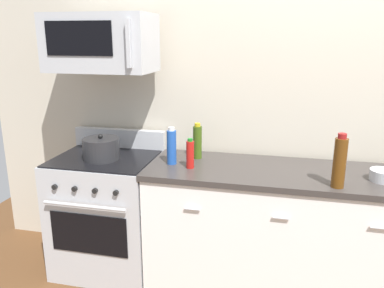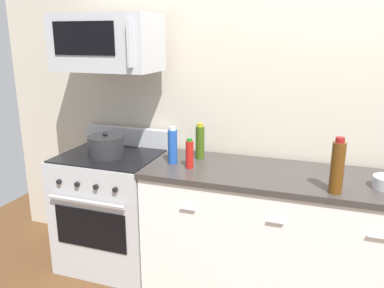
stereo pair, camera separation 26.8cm
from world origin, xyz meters
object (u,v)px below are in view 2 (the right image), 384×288
Objects in this scene: bottle_olive_oil at (200,142)px; bottle_soda_blue at (173,146)px; microwave at (107,43)px; bottle_hot_sauce_red at (190,154)px; bottle_wine_amber at (337,167)px; range_oven at (113,208)px; stockpot at (106,146)px.

bottle_olive_oil is 1.00× the size of bottle_soda_blue.
microwave is at bearing 171.67° from bottle_soda_blue.
bottle_hot_sauce_red is 0.63× the size of bottle_wine_amber.
bottle_olive_oil is at bearing 158.52° from bottle_wine_amber.
range_oven is 4.01× the size of bottle_soda_blue.
range_oven is 0.88m from bottle_hot_sauce_red.
bottle_hot_sauce_red is (0.68, -0.14, -0.73)m from microwave.
bottle_wine_amber is 1.64m from stockpot.
range_oven is at bearing 172.23° from bottle_hot_sauce_red.
bottle_wine_amber is 1.25× the size of bottle_olive_oil.
bottle_wine_amber is (1.62, -0.28, -0.67)m from microwave.
bottle_soda_blue is 0.53m from stockpot.
bottle_olive_oil is (-0.00, 0.23, 0.03)m from bottle_hot_sauce_red.
bottle_soda_blue reaches higher than range_oven.
bottle_wine_amber reaches higher than stockpot.
bottle_wine_amber reaches higher than bottle_hot_sauce_red.
bottle_wine_amber is at bearing -9.73° from microwave.
range_oven is 4.04× the size of stockpot.
bottle_olive_oil is at bearing 11.46° from range_oven.
stockpot is at bearing -177.82° from bottle_soda_blue.
bottle_hot_sauce_red is (0.68, -0.09, 0.55)m from range_oven.
bottle_wine_amber is at bearing -8.19° from range_oven.
stockpot is at bearing -90.13° from microwave.
bottle_hot_sauce_red is 0.68m from stockpot.
bottle_wine_amber reaches higher than bottle_soda_blue.
bottle_wine_amber reaches higher than bottle_olive_oil.
bottle_hot_sauce_red is 0.78× the size of bottle_olive_oil.
microwave is (0.00, 0.04, 1.28)m from range_oven.
bottle_wine_amber is (0.94, -0.14, 0.06)m from bottle_hot_sauce_red.
bottle_hot_sauce_red is at bearing -89.98° from bottle_olive_oil.
range_oven is 1.44× the size of microwave.
bottle_olive_oil is (0.68, 0.14, 0.58)m from range_oven.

